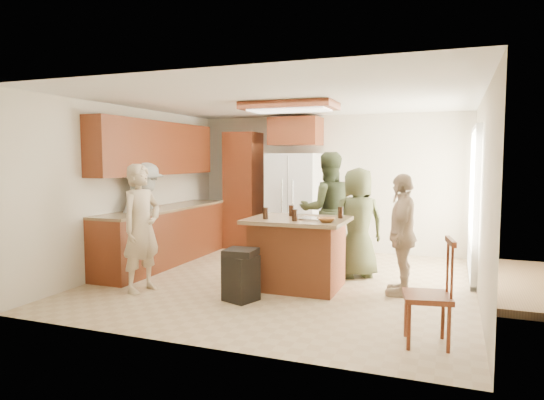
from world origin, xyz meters
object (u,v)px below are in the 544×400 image
at_px(person_behind_right, 358,223).
at_px(spindle_chair, 429,296).
at_px(trash_bin, 241,275).
at_px(person_counter, 144,217).
at_px(kitchen_island, 298,252).
at_px(person_front_left, 141,228).
at_px(person_side_right, 402,235).
at_px(refrigerator, 294,203).
at_px(person_behind_left, 328,210).

distance_m(person_behind_right, spindle_chair, 2.58).
bearing_deg(spindle_chair, trash_bin, 163.36).
bearing_deg(spindle_chair, person_counter, 159.52).
height_order(kitchen_island, spindle_chair, spindle_chair).
bearing_deg(kitchen_island, person_front_left, -154.90).
bearing_deg(spindle_chair, person_side_right, 104.23).
xyz_separation_m(person_behind_right, refrigerator, (-1.45, 1.52, 0.11)).
relative_size(person_behind_left, kitchen_island, 1.42).
height_order(person_front_left, kitchen_island, person_front_left).
bearing_deg(person_behind_left, person_counter, 0.12).
height_order(person_behind_left, kitchen_island, person_behind_left).
bearing_deg(person_behind_right, person_side_right, 104.00).
distance_m(person_behind_left, kitchen_island, 1.39).
bearing_deg(person_front_left, kitchen_island, -53.63).
bearing_deg(person_side_right, person_behind_right, -135.80).
distance_m(person_behind_right, person_counter, 3.20).
distance_m(person_behind_left, refrigerator, 1.37).
distance_m(person_front_left, kitchen_island, 2.05).
height_order(person_front_left, person_side_right, person_front_left).
bearing_deg(spindle_chair, person_behind_right, 115.51).
xyz_separation_m(refrigerator, spindle_chair, (2.55, -3.82, -0.45)).
distance_m(person_behind_left, person_counter, 2.83).
distance_m(person_behind_right, trash_bin, 2.04).
relative_size(person_behind_right, spindle_chair, 1.59).
bearing_deg(trash_bin, refrigerator, 96.48).
relative_size(person_front_left, person_behind_left, 0.91).
relative_size(person_side_right, trash_bin, 2.43).
distance_m(person_side_right, trash_bin, 2.07).
relative_size(person_behind_right, refrigerator, 0.88).
relative_size(person_front_left, refrigerator, 0.91).
xyz_separation_m(person_counter, refrigerator, (1.66, 2.25, 0.07)).
xyz_separation_m(person_front_left, person_side_right, (3.15, 1.02, -0.06)).
distance_m(person_front_left, trash_bin, 1.46).
bearing_deg(kitchen_island, trash_bin, -120.12).
bearing_deg(person_counter, spindle_chair, -113.00).
distance_m(person_counter, spindle_chair, 4.52).
xyz_separation_m(person_behind_right, spindle_chair, (1.10, -2.31, -0.34)).
bearing_deg(refrigerator, person_behind_left, -49.57).
xyz_separation_m(person_behind_left, person_behind_right, (0.56, -0.47, -0.11)).
xyz_separation_m(person_side_right, trash_bin, (-1.78, -0.96, -0.44)).
relative_size(person_front_left, person_counter, 0.99).
bearing_deg(spindle_chair, person_front_left, 170.51).
bearing_deg(person_front_left, spindle_chair, -88.22).
relative_size(person_front_left, trash_bin, 2.61).
xyz_separation_m(person_behind_left, person_counter, (-2.56, -1.20, -0.07)).
bearing_deg(person_side_right, trash_bin, -62.48).
height_order(person_counter, kitchen_island, person_counter).
bearing_deg(person_behind_left, refrigerator, -74.64).
relative_size(person_behind_right, person_side_right, 1.04).
relative_size(person_behind_left, person_behind_right, 1.14).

